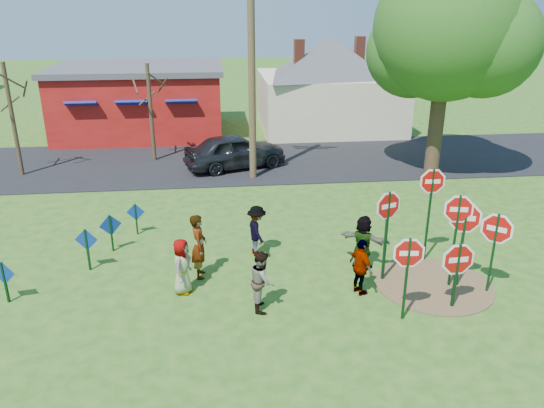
{
  "coord_description": "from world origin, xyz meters",
  "views": [
    {
      "loc": [
        -1.34,
        -13.28,
        7.39
      ],
      "look_at": [
        0.3,
        1.73,
        1.52
      ],
      "focal_mm": 35.0,
      "sensor_mm": 36.0,
      "label": 1
    }
  ],
  "objects_px": {
    "stop_sign_c": "(457,220)",
    "person_a": "(182,266)",
    "stop_sign_b": "(431,191)",
    "leafy_tree": "(450,36)",
    "utility_pole": "(252,59)",
    "suv": "(235,151)",
    "stop_sign_d": "(465,224)",
    "stop_sign_a": "(408,261)",
    "person_b": "(199,246)"
  },
  "relations": [
    {
      "from": "stop_sign_a",
      "to": "stop_sign_b",
      "type": "xyz_separation_m",
      "value": [
        1.71,
        2.98,
        0.61
      ]
    },
    {
      "from": "stop_sign_c",
      "to": "stop_sign_a",
      "type": "bearing_deg",
      "value": -130.06
    },
    {
      "from": "stop_sign_b",
      "to": "utility_pole",
      "type": "relative_size",
      "value": 0.31
    },
    {
      "from": "stop_sign_d",
      "to": "suv",
      "type": "xyz_separation_m",
      "value": [
        -5.55,
        11.5,
        -1.01
      ]
    },
    {
      "from": "person_b",
      "to": "stop_sign_c",
      "type": "bearing_deg",
      "value": -101.9
    },
    {
      "from": "person_a",
      "to": "suv",
      "type": "relative_size",
      "value": 0.33
    },
    {
      "from": "stop_sign_a",
      "to": "stop_sign_d",
      "type": "height_order",
      "value": "stop_sign_d"
    },
    {
      "from": "stop_sign_b",
      "to": "person_a",
      "type": "height_order",
      "value": "stop_sign_b"
    },
    {
      "from": "stop_sign_b",
      "to": "stop_sign_c",
      "type": "bearing_deg",
      "value": -82.81
    },
    {
      "from": "stop_sign_c",
      "to": "stop_sign_d",
      "type": "bearing_deg",
      "value": 5.71
    },
    {
      "from": "stop_sign_c",
      "to": "leafy_tree",
      "type": "height_order",
      "value": "leafy_tree"
    },
    {
      "from": "person_b",
      "to": "suv",
      "type": "height_order",
      "value": "person_b"
    },
    {
      "from": "stop_sign_c",
      "to": "suv",
      "type": "xyz_separation_m",
      "value": [
        -5.34,
        11.48,
        -1.14
      ]
    },
    {
      "from": "utility_pole",
      "to": "leafy_tree",
      "type": "distance_m",
      "value": 8.14
    },
    {
      "from": "person_a",
      "to": "stop_sign_d",
      "type": "bearing_deg",
      "value": -76.11
    },
    {
      "from": "person_a",
      "to": "stop_sign_c",
      "type": "bearing_deg",
      "value": -76.03
    },
    {
      "from": "suv",
      "to": "leafy_tree",
      "type": "xyz_separation_m",
      "value": [
        8.78,
        -2.02,
        5.14
      ]
    },
    {
      "from": "stop_sign_c",
      "to": "person_a",
      "type": "distance_m",
      "value": 7.36
    },
    {
      "from": "stop_sign_d",
      "to": "leafy_tree",
      "type": "bearing_deg",
      "value": 82.73
    },
    {
      "from": "stop_sign_c",
      "to": "suv",
      "type": "height_order",
      "value": "stop_sign_c"
    },
    {
      "from": "person_a",
      "to": "utility_pole",
      "type": "relative_size",
      "value": 0.16
    },
    {
      "from": "stop_sign_c",
      "to": "leafy_tree",
      "type": "relative_size",
      "value": 0.3
    },
    {
      "from": "stop_sign_c",
      "to": "person_a",
      "type": "xyz_separation_m",
      "value": [
        -7.25,
        0.46,
        -1.19
      ]
    },
    {
      "from": "utility_pole",
      "to": "stop_sign_c",
      "type": "bearing_deg",
      "value": -65.06
    },
    {
      "from": "stop_sign_d",
      "to": "suv",
      "type": "relative_size",
      "value": 0.56
    },
    {
      "from": "suv",
      "to": "utility_pole",
      "type": "height_order",
      "value": "utility_pole"
    },
    {
      "from": "stop_sign_c",
      "to": "person_a",
      "type": "relative_size",
      "value": 1.81
    },
    {
      "from": "stop_sign_a",
      "to": "stop_sign_d",
      "type": "relative_size",
      "value": 0.89
    },
    {
      "from": "stop_sign_b",
      "to": "stop_sign_d",
      "type": "distance_m",
      "value": 1.66
    },
    {
      "from": "stop_sign_b",
      "to": "leafy_tree",
      "type": "distance_m",
      "value": 9.44
    },
    {
      "from": "leafy_tree",
      "to": "stop_sign_a",
      "type": "bearing_deg",
      "value": -115.74
    },
    {
      "from": "stop_sign_b",
      "to": "leafy_tree",
      "type": "relative_size",
      "value": 0.32
    },
    {
      "from": "suv",
      "to": "leafy_tree",
      "type": "distance_m",
      "value": 10.37
    },
    {
      "from": "stop_sign_d",
      "to": "person_a",
      "type": "relative_size",
      "value": 1.68
    },
    {
      "from": "stop_sign_d",
      "to": "leafy_tree",
      "type": "height_order",
      "value": "leafy_tree"
    },
    {
      "from": "stop_sign_d",
      "to": "suv",
      "type": "distance_m",
      "value": 12.81
    },
    {
      "from": "stop_sign_d",
      "to": "stop_sign_b",
      "type": "bearing_deg",
      "value": 112.56
    },
    {
      "from": "stop_sign_b",
      "to": "leafy_tree",
      "type": "height_order",
      "value": "leafy_tree"
    },
    {
      "from": "stop_sign_a",
      "to": "stop_sign_d",
      "type": "bearing_deg",
      "value": 40.71
    },
    {
      "from": "stop_sign_a",
      "to": "person_b",
      "type": "relative_size",
      "value": 1.23
    },
    {
      "from": "stop_sign_a",
      "to": "person_a",
      "type": "distance_m",
      "value": 5.81
    },
    {
      "from": "stop_sign_b",
      "to": "stop_sign_d",
      "type": "height_order",
      "value": "stop_sign_b"
    },
    {
      "from": "stop_sign_b",
      "to": "person_a",
      "type": "distance_m",
      "value": 7.37
    },
    {
      "from": "suv",
      "to": "utility_pole",
      "type": "distance_m",
      "value": 4.57
    },
    {
      "from": "stop_sign_c",
      "to": "leafy_tree",
      "type": "xyz_separation_m",
      "value": [
        3.43,
        9.47,
        4.01
      ]
    },
    {
      "from": "stop_sign_c",
      "to": "stop_sign_d",
      "type": "relative_size",
      "value": 1.08
    },
    {
      "from": "stop_sign_c",
      "to": "utility_pole",
      "type": "height_order",
      "value": "utility_pole"
    },
    {
      "from": "leafy_tree",
      "to": "stop_sign_b",
      "type": "bearing_deg",
      "value": -114.12
    },
    {
      "from": "leafy_tree",
      "to": "person_a",
      "type": "bearing_deg",
      "value": -139.88
    },
    {
      "from": "utility_pole",
      "to": "leafy_tree",
      "type": "relative_size",
      "value": 1.04
    }
  ]
}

